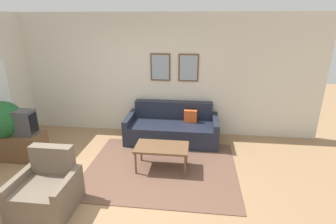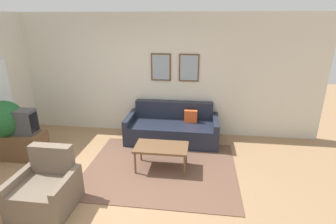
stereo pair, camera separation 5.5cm
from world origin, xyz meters
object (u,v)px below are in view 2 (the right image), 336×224
tv (19,122)px  armchair (46,190)px  couch (173,128)px  potted_plant_tall (5,121)px  coffee_table (161,148)px

tv → armchair: tv is taller
couch → armchair: armchair is taller
potted_plant_tall → armchair: bearing=-39.8°
armchair → couch: bearing=60.2°
couch → potted_plant_tall: 3.30m
couch → potted_plant_tall: size_ratio=1.75×
coffee_table → armchair: size_ratio=1.09×
tv → potted_plant_tall: 0.29m
armchair → potted_plant_tall: 2.04m
coffee_table → armchair: 1.91m
couch → coffee_table: bearing=-92.9°
tv → potted_plant_tall: size_ratio=0.55×
coffee_table → potted_plant_tall: size_ratio=0.82×
coffee_table → couch: bearing=87.1°
coffee_table → armchair: bearing=-140.6°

